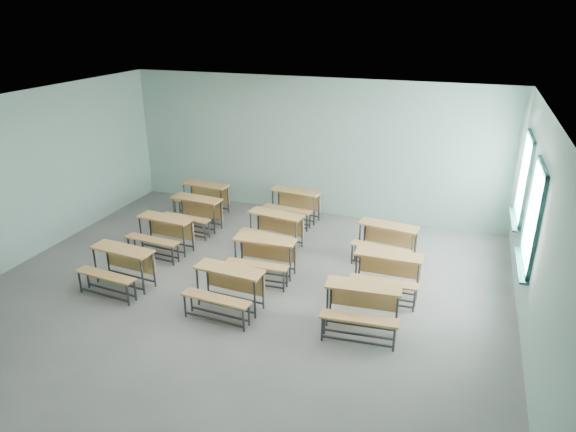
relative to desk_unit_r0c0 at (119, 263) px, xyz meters
name	(u,v)px	position (x,y,z in m)	size (l,w,h in m)	color
room	(246,205)	(2.16, 0.66, 1.12)	(9.04, 8.04, 3.24)	gray
desk_unit_r0c0	(119,263)	(0.00, 0.00, 0.00)	(1.21, 0.86, 0.71)	#BB8343
desk_unit_r0c1	(227,284)	(2.10, -0.05, 0.00)	(1.19, 0.84, 0.71)	#BB8343
desk_unit_r0c2	(362,302)	(4.27, 0.14, 0.00)	(1.21, 0.86, 0.71)	#BB8343
desk_unit_r1c0	(163,230)	(-0.07, 1.50, 0.00)	(1.20, 0.85, 0.71)	#BB8343
desk_unit_r1c1	(263,253)	(2.22, 1.21, 0.00)	(1.18, 0.82, 0.71)	#BB8343
desk_unit_r1c2	(387,269)	(4.45, 1.34, 0.00)	(1.15, 0.78, 0.71)	#BB8343
desk_unit_r2c0	(195,209)	(-0.03, 2.72, 0.00)	(1.20, 0.86, 0.71)	#BB8343
desk_unit_r2c1	(274,226)	(1.95, 2.45, 0.00)	(1.23, 0.91, 0.71)	#BB8343
desk_unit_r2c2	(386,238)	(4.22, 2.62, 0.00)	(1.24, 0.92, 0.71)	#BB8343
desk_unit_r3c0	(203,194)	(-0.32, 3.66, 0.00)	(1.21, 0.87, 0.71)	#BB8343
desk_unit_r3c1	(294,201)	(1.88, 3.93, 0.00)	(1.22, 0.88, 0.71)	#BB8343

